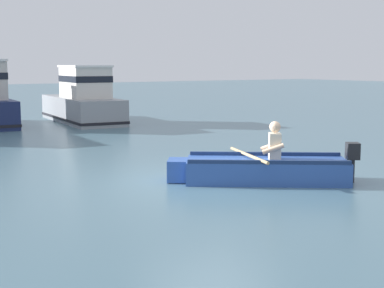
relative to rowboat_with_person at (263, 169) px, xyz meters
name	(u,v)px	position (x,y,z in m)	size (l,w,h in m)	color
ground_plane	(212,181)	(-0.80, 0.59, -0.25)	(120.00, 120.00, 0.00)	slate
rowboat_with_person	(263,169)	(0.00, 0.00, 0.00)	(3.31, 2.74, 1.19)	#2D519E
moored_boat_grey	(83,101)	(1.81, 13.15, 0.58)	(2.42, 5.92, 2.25)	gray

